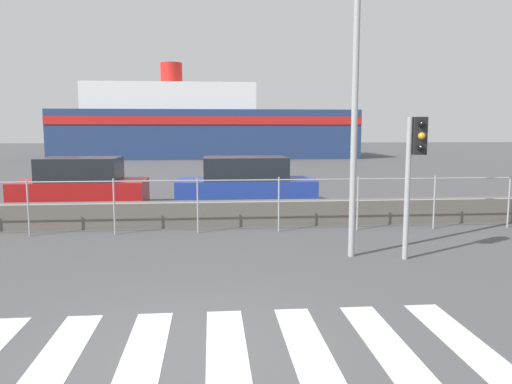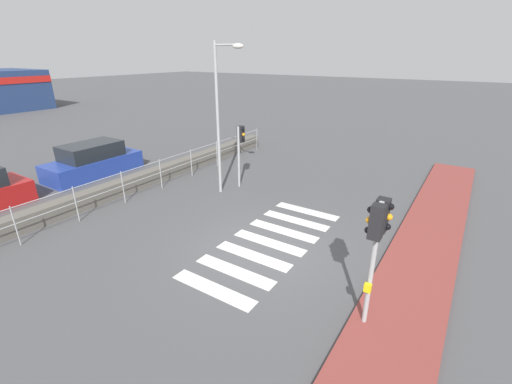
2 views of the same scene
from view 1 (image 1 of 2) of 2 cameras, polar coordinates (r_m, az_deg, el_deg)
ground_plane at (r=5.74m, az=-8.32°, el=-17.75°), size 160.00×160.00×0.00m
crosswalk at (r=5.73m, az=-3.36°, el=-17.69°), size 5.85×2.40×0.01m
seawall at (r=12.55m, az=-6.55°, el=-2.50°), size 21.07×0.55×0.61m
harbor_fence at (r=11.60m, az=-6.69°, el=-0.59°), size 19.00×0.04×1.30m
traffic_light_far at (r=9.55m, az=17.68°, el=4.00°), size 0.34×0.32×2.63m
streetlamp at (r=9.31m, az=11.81°, el=14.80°), size 0.32×1.31×5.86m
ferry_boat at (r=42.98m, az=-6.39°, el=7.43°), size 24.35×8.40×7.83m
parked_car_red at (r=16.13m, az=-19.32°, el=0.59°), size 3.86×1.87×1.55m
parked_car_blue at (r=15.67m, az=-1.23°, el=0.81°), size 4.30×1.85×1.54m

